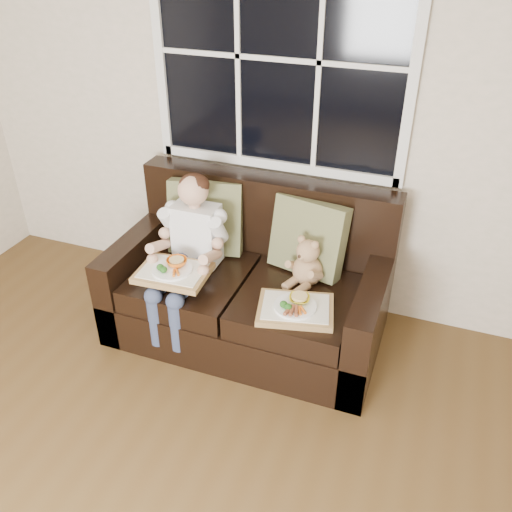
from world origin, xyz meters
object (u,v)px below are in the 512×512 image
at_px(loveseat, 251,289).
at_px(tray_right, 296,308).
at_px(teddy_bear, 307,265).
at_px(child, 189,242).
at_px(tray_left, 173,271).

height_order(loveseat, tray_right, loveseat).
bearing_deg(tray_right, teddy_bear, 80.91).
relative_size(teddy_bear, tray_right, 0.67).
xyz_separation_m(child, tray_right, (0.74, -0.18, -0.18)).
bearing_deg(tray_left, tray_right, -0.98).
relative_size(loveseat, teddy_bear, 5.20).
distance_m(child, tray_right, 0.79).
height_order(loveseat, child, child).
xyz_separation_m(child, tray_left, (-0.01, -0.21, -0.08)).
bearing_deg(tray_right, tray_left, 169.05).
distance_m(teddy_bear, tray_left, 0.80).
bearing_deg(teddy_bear, loveseat, -159.70).
height_order(tray_left, tray_right, tray_left).
bearing_deg(child, teddy_bear, 9.34).
relative_size(child, tray_left, 2.16).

